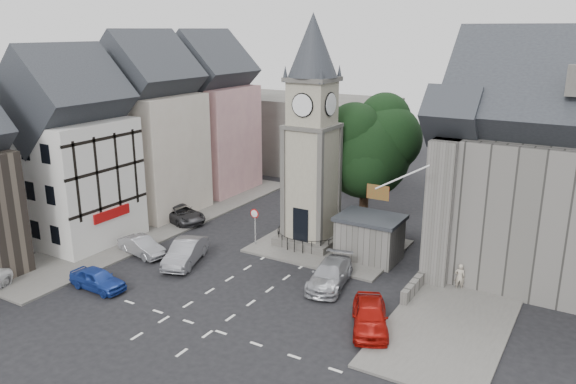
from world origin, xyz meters
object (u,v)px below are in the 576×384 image
Objects in this scene: stone_shelter at (369,238)px; clock_tower at (312,134)px; car_east_red at (370,316)px; car_west_blue at (98,279)px; pedestrian at (460,277)px.

clock_tower is at bearing 174.16° from stone_shelter.
clock_tower is 14.54m from car_east_red.
car_west_blue is at bearing 169.29° from car_east_red.
clock_tower is 3.60× the size of car_east_red.
car_west_blue is 2.28× the size of pedestrian.
car_east_red is at bearing -67.03° from stone_shelter.
clock_tower reaches higher than car_east_red.
pedestrian is at bearing -58.56° from car_west_blue.
stone_shelter is 0.95× the size of car_east_red.
pedestrian is (18.85, 11.04, 0.19)m from car_west_blue.
car_east_red is 7.62m from pedestrian.
pedestrian is at bearing -10.72° from clock_tower.
pedestrian is (2.85, 7.07, 0.07)m from car_east_red.
car_east_red reaches higher than car_west_blue.
pedestrian reaches higher than car_west_blue.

